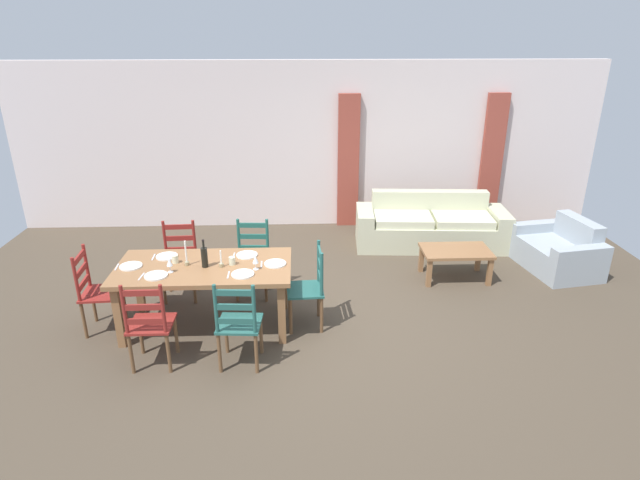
{
  "coord_description": "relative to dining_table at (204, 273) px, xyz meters",
  "views": [
    {
      "loc": [
        -0.18,
        -5.33,
        3.14
      ],
      "look_at": [
        0.07,
        0.6,
        0.75
      ],
      "focal_mm": 29.47,
      "sensor_mm": 36.0,
      "label": 1
    }
  ],
  "objects": [
    {
      "name": "ground_plane",
      "position": [
        1.23,
        0.09,
        -0.67
      ],
      "size": [
        9.6,
        9.6,
        0.02
      ],
      "primitive_type": "cube",
      "color": "#483D2F"
    },
    {
      "name": "wall_far",
      "position": [
        1.23,
        3.39,
        0.69
      ],
      "size": [
        9.6,
        0.16,
        2.7
      ],
      "primitive_type": "cube",
      "color": "silver",
      "rests_on": "ground_plane"
    },
    {
      "name": "curtain_panel_left",
      "position": [
        1.88,
        3.25,
        0.44
      ],
      "size": [
        0.35,
        0.08,
        2.2
      ],
      "primitive_type": "cube",
      "color": "#9A4133",
      "rests_on": "ground_plane"
    },
    {
      "name": "curtain_panel_right",
      "position": [
        4.28,
        3.25,
        0.44
      ],
      "size": [
        0.35,
        0.08,
        2.2
      ],
      "primitive_type": "cube",
      "color": "#9A4133",
      "rests_on": "ground_plane"
    },
    {
      "name": "dining_table",
      "position": [
        0.0,
        0.0,
        0.0
      ],
      "size": [
        1.9,
        0.96,
        0.75
      ],
      "color": "#8D603B",
      "rests_on": "ground_plane"
    },
    {
      "name": "dining_chair_near_left",
      "position": [
        -0.42,
        -0.75,
        -0.19
      ],
      "size": [
        0.42,
        0.4,
        0.96
      ],
      "color": "maroon",
      "rests_on": "ground_plane"
    },
    {
      "name": "dining_chair_near_right",
      "position": [
        0.44,
        -0.78,
        -0.19
      ],
      "size": [
        0.45,
        0.43,
        0.96
      ],
      "color": "#255951",
      "rests_on": "ground_plane"
    },
    {
      "name": "dining_chair_far_left",
      "position": [
        -0.43,
        0.76,
        -0.19
      ],
      "size": [
        0.44,
        0.42,
        0.96
      ],
      "color": "maroon",
      "rests_on": "ground_plane"
    },
    {
      "name": "dining_chair_far_right",
      "position": [
        0.46,
        0.78,
        -0.19
      ],
      "size": [
        0.44,
        0.42,
        0.96
      ],
      "color": "#215B4F",
      "rests_on": "ground_plane"
    },
    {
      "name": "dining_chair_head_west",
      "position": [
        -1.19,
        -0.02,
        -0.19
      ],
      "size": [
        0.42,
        0.44,
        0.96
      ],
      "color": "maroon",
      "rests_on": "ground_plane"
    },
    {
      "name": "dining_chair_head_east",
      "position": [
        1.15,
        -0.03,
        -0.19
      ],
      "size": [
        0.42,
        0.44,
        0.96
      ],
      "color": "#225852",
      "rests_on": "ground_plane"
    },
    {
      "name": "dinner_plate_near_left",
      "position": [
        -0.45,
        -0.25,
        0.1
      ],
      "size": [
        0.24,
        0.24,
        0.02
      ],
      "primitive_type": "cylinder",
      "color": "white",
      "rests_on": "dining_table"
    },
    {
      "name": "fork_near_left",
      "position": [
        -0.6,
        -0.25,
        0.09
      ],
      "size": [
        0.03,
        0.17,
        0.01
      ],
      "primitive_type": "cube",
      "rotation": [
        0.0,
        0.0,
        -0.09
      ],
      "color": "silver",
      "rests_on": "dining_table"
    },
    {
      "name": "dinner_plate_near_right",
      "position": [
        0.45,
        -0.25,
        0.1
      ],
      "size": [
        0.24,
        0.24,
        0.02
      ],
      "primitive_type": "cylinder",
      "color": "white",
      "rests_on": "dining_table"
    },
    {
      "name": "fork_near_right",
      "position": [
        0.3,
        -0.25,
        0.09
      ],
      "size": [
        0.02,
        0.17,
        0.01
      ],
      "primitive_type": "cube",
      "rotation": [
        0.0,
        0.0,
        0.01
      ],
      "color": "silver",
      "rests_on": "dining_table"
    },
    {
      "name": "dinner_plate_far_left",
      "position": [
        -0.45,
        0.25,
        0.1
      ],
      "size": [
        0.24,
        0.24,
        0.02
      ],
      "primitive_type": "cylinder",
      "color": "white",
      "rests_on": "dining_table"
    },
    {
      "name": "fork_far_left",
      "position": [
        -0.6,
        0.25,
        0.09
      ],
      "size": [
        0.02,
        0.17,
        0.01
      ],
      "primitive_type": "cube",
      "rotation": [
        0.0,
        0.0,
        0.04
      ],
      "color": "silver",
      "rests_on": "dining_table"
    },
    {
      "name": "dinner_plate_far_right",
      "position": [
        0.45,
        0.25,
        0.1
      ],
      "size": [
        0.24,
        0.24,
        0.02
      ],
      "primitive_type": "cylinder",
      "color": "white",
      "rests_on": "dining_table"
    },
    {
      "name": "fork_far_right",
      "position": [
        0.3,
        0.25,
        0.09
      ],
      "size": [
        0.02,
        0.17,
        0.01
      ],
      "primitive_type": "cube",
      "rotation": [
        0.0,
        0.0,
        -0.02
      ],
      "color": "silver",
      "rests_on": "dining_table"
    },
    {
      "name": "dinner_plate_head_west",
      "position": [
        -0.78,
        0.0,
        0.1
      ],
      "size": [
        0.24,
        0.24,
        0.02
      ],
      "primitive_type": "cylinder",
      "color": "white",
      "rests_on": "dining_table"
    },
    {
      "name": "fork_head_west",
      "position": [
        -0.93,
        0.0,
        0.09
      ],
      "size": [
        0.03,
        0.17,
        0.01
      ],
      "primitive_type": "cube",
      "rotation": [
        0.0,
        0.0,
        0.09
      ],
      "color": "silver",
      "rests_on": "dining_table"
    },
    {
      "name": "dinner_plate_head_east",
      "position": [
        0.78,
        0.0,
        0.1
      ],
      "size": [
        0.24,
        0.24,
        0.02
      ],
      "primitive_type": "cylinder",
      "color": "white",
      "rests_on": "dining_table"
    },
    {
      "name": "fork_head_east",
      "position": [
        0.63,
        0.0,
        0.09
      ],
      "size": [
        0.02,
        0.17,
        0.01
      ],
      "primitive_type": "cube",
      "rotation": [
        0.0,
        0.0,
        0.03
      ],
      "color": "silver",
      "rests_on": "dining_table"
    },
    {
      "name": "wine_bottle",
      "position": [
        0.02,
        -0.03,
        0.2
      ],
      "size": [
        0.07,
        0.07,
        0.32
      ],
      "color": "black",
      "rests_on": "dining_table"
    },
    {
      "name": "wine_glass_near_left",
      "position": [
        -0.32,
        -0.15,
        0.2
      ],
      "size": [
        0.06,
        0.06,
        0.16
      ],
      "color": "white",
      "rests_on": "dining_table"
    },
    {
      "name": "wine_glass_near_right",
      "position": [
        0.58,
        -0.12,
        0.2
      ],
      "size": [
        0.06,
        0.06,
        0.16
      ],
      "color": "white",
      "rests_on": "dining_table"
    },
    {
      "name": "coffee_cup_primary",
      "position": [
        0.31,
        0.01,
        0.13
      ],
      "size": [
        0.07,
        0.07,
        0.09
      ],
      "primitive_type": "cylinder",
      "color": "beige",
      "rests_on": "dining_table"
    },
    {
      "name": "coffee_cup_secondary",
      "position": [
        -0.32,
        0.08,
        0.13
      ],
      "size": [
        0.07,
        0.07,
        0.09
      ],
      "primitive_type": "cylinder",
      "color": "beige",
      "rests_on": "dining_table"
    },
    {
      "name": "candle_tall",
      "position": [
        -0.18,
        0.02,
        0.17
      ],
      "size": [
        0.05,
        0.05,
        0.29
      ],
      "color": "#998C66",
      "rests_on": "dining_table"
    },
    {
      "name": "candle_short",
      "position": [
        0.2,
        -0.04,
        0.14
      ],
      "size": [
        0.05,
        0.05,
        0.19
      ],
      "color": "#998C66",
      "rests_on": "dining_table"
    },
    {
      "name": "couch",
      "position": [
        3.08,
        2.31,
        -0.37
      ],
      "size": [
        2.33,
        0.95,
        0.8
      ],
      "color": "beige",
      "rests_on": "ground_plane"
    },
    {
      "name": "coffee_table",
      "position": [
        3.13,
        1.09,
        -0.31
      ],
      "size": [
        0.9,
        0.56,
        0.42
      ],
      "color": "#8D603B",
      "rests_on": "ground_plane"
    },
    {
      "name": "armchair_upholstered",
      "position": [
        4.69,
        1.35,
        -0.41
      ],
      "size": [
        0.98,
        1.28,
        0.72
      ],
      "color": "#9CA6AD",
      "rests_on": "ground_plane"
    }
  ]
}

